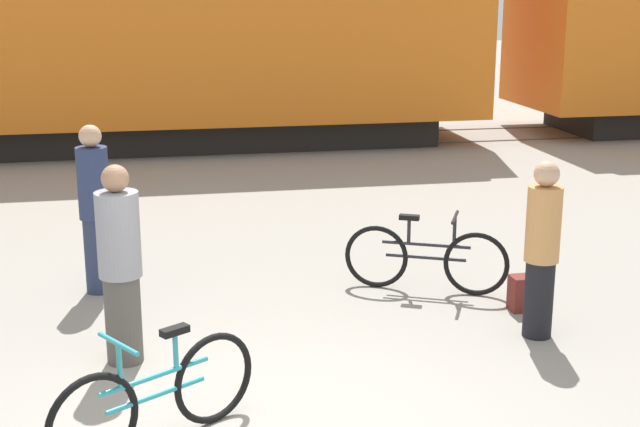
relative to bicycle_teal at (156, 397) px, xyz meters
name	(u,v)px	position (x,y,z in m)	size (l,w,h in m)	color
rail_near	(180,152)	(0.61, 10.76, -0.35)	(49.25, 0.07, 0.01)	#4C4238
rail_far	(177,139)	(0.61, 12.19, -0.35)	(49.25, 0.07, 0.01)	#4C4238
bicycle_teal	(156,397)	(0.00, 0.00, 0.00)	(1.40, 0.91, 0.83)	black
bicycle_black	(426,258)	(2.72, 2.62, -0.01)	(1.52, 0.76, 0.81)	black
person_in_navy	(95,209)	(-0.52, 3.25, 0.51)	(0.31, 0.31, 1.71)	#283351
person_in_grey	(120,266)	(-0.24, 1.45, 0.47)	(0.35, 0.35, 1.66)	#514C47
person_in_tan	(542,249)	(3.34, 1.30, 0.45)	(0.30, 0.30, 1.58)	black
backpack	(525,293)	(3.49, 1.92, -0.19)	(0.28, 0.20, 0.34)	maroon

